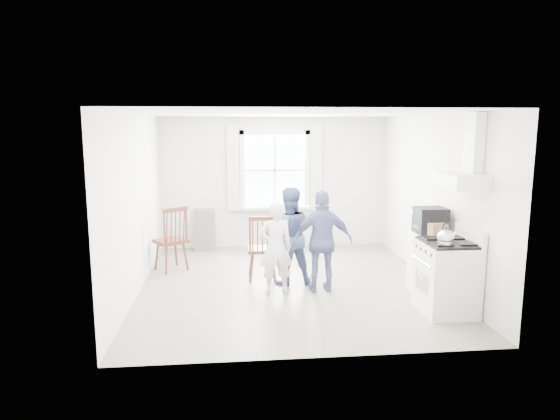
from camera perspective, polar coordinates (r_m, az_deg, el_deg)
The scene contains 15 objects.
room_shell at distance 7.51m, azimuth 1.08°, elevation 1.01°, with size 4.62×5.12×2.64m.
window_assembly at distance 9.91m, azimuth -0.60°, elevation 4.05°, with size 1.88×0.24×1.70m.
range_hood at distance 6.73m, azimuth 20.40°, elevation 4.56°, with size 0.45×0.76×0.94m.
shelf_unit at distance 9.92m, azimuth -8.61°, elevation -2.25°, with size 0.40×0.30×0.80m, color slate.
gas_stove at distance 6.92m, azimuth 18.50°, elevation -7.18°, with size 0.68×0.76×1.12m.
kettle at distance 6.56m, azimuth 18.40°, elevation -3.00°, with size 0.21×0.21×0.29m.
low_cabinet at distance 7.57m, azimuth 16.81°, elevation -5.92°, with size 0.50×0.55×0.90m, color silver.
stereo_stack at distance 7.44m, azimuth 16.81°, elevation -1.15°, with size 0.42×0.37×0.37m.
cardboard_box at distance 7.34m, azimuth 17.41°, elevation -2.07°, with size 0.29×0.21×0.19m, color #A67A50.
windsor_chair_a at distance 8.47m, azimuth -12.06°, elevation -2.49°, with size 0.64×0.64×1.11m.
windsor_chair_b at distance 7.79m, azimuth -2.03°, elevation -3.56°, with size 0.46×0.44×1.06m.
person_left at distance 7.24m, azimuth -0.51°, elevation -4.32°, with size 0.50×0.50×1.36m, color white.
person_mid at distance 7.65m, azimuth 0.99°, elevation -3.00°, with size 0.73×0.73×1.51m, color #405078.
person_right at distance 7.33m, azimuth 4.90°, elevation -3.59°, with size 0.88×0.88×1.51m, color navy.
potted_plant at distance 9.92m, azimuth 1.65°, elevation 1.39°, with size 0.17×0.17×0.31m, color #2F6A36.
Camera 1 is at (-0.88, -7.37, 2.42)m, focal length 32.00 mm.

